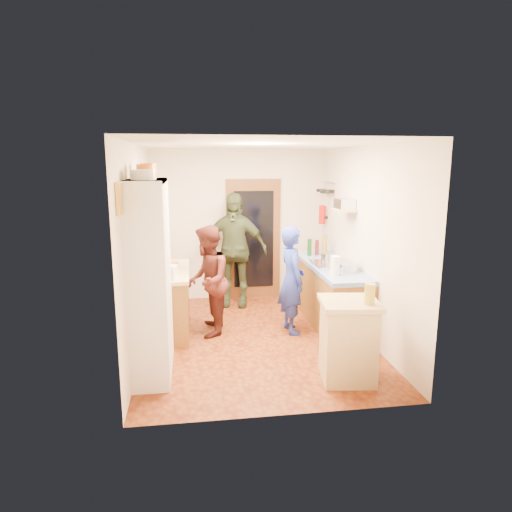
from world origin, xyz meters
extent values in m
cube|color=brown|center=(0.00, 0.00, -0.01)|extent=(3.00, 4.00, 0.02)
cube|color=silver|center=(0.00, 0.00, 2.61)|extent=(3.00, 4.00, 0.02)
cube|color=silver|center=(0.00, 2.01, 1.30)|extent=(3.00, 0.02, 2.60)
cube|color=silver|center=(0.00, -2.01, 1.30)|extent=(3.00, 0.02, 2.60)
cube|color=silver|center=(-1.51, 0.00, 1.30)|extent=(0.02, 4.00, 2.60)
cube|color=silver|center=(1.51, 0.00, 1.30)|extent=(0.02, 4.00, 2.60)
cube|color=brown|center=(0.25, 1.97, 1.05)|extent=(0.95, 0.06, 2.10)
cube|color=black|center=(0.25, 1.94, 1.05)|extent=(0.70, 0.02, 1.70)
cube|color=silver|center=(-1.30, -0.80, 1.10)|extent=(0.40, 1.20, 2.20)
cube|color=silver|center=(-1.30, -0.80, 2.18)|extent=(0.40, 1.14, 0.04)
cylinder|color=white|center=(-1.30, -1.09, 2.25)|extent=(0.25, 0.25, 0.11)
cylinder|color=orange|center=(-1.30, -0.80, 2.28)|extent=(0.20, 0.20, 0.16)
cylinder|color=orange|center=(-1.30, -0.44, 2.28)|extent=(0.19, 0.19, 0.17)
cube|color=brown|center=(-1.20, 0.45, 0.42)|extent=(0.60, 1.40, 0.85)
cube|color=#D8B882|center=(-1.20, 0.45, 0.88)|extent=(0.64, 1.44, 0.05)
cube|color=white|center=(-1.15, -0.08, 0.99)|extent=(0.28, 0.23, 0.18)
cylinder|color=white|center=(-1.25, 0.35, 1.00)|extent=(0.22, 0.22, 0.20)
cylinder|color=orange|center=(-1.12, 0.54, 0.94)|extent=(0.24, 0.24, 0.09)
cube|color=#D8B882|center=(-1.18, 0.98, 0.91)|extent=(0.36, 0.31, 0.02)
cube|color=brown|center=(1.20, 0.50, 0.42)|extent=(0.60, 2.20, 0.84)
cube|color=#0E45B7|center=(1.20, 0.50, 0.87)|extent=(0.62, 2.22, 0.06)
cube|color=silver|center=(1.20, 0.38, 0.92)|extent=(0.55, 0.58, 0.04)
cylinder|color=silver|center=(1.15, 0.50, 1.00)|extent=(0.18, 0.18, 0.12)
cylinder|color=#143F14|center=(1.05, 1.14, 1.04)|extent=(0.07, 0.07, 0.27)
cylinder|color=#591419|center=(1.18, 1.16, 1.03)|extent=(0.07, 0.07, 0.25)
cylinder|color=olive|center=(1.31, 1.17, 1.06)|extent=(0.09, 0.09, 0.32)
cylinder|color=white|center=(1.05, -0.19, 1.03)|extent=(0.12, 0.12, 0.26)
cylinder|color=silver|center=(1.30, 0.00, 0.96)|extent=(0.34, 0.34, 0.11)
cube|color=#D8B882|center=(0.84, -1.36, 0.43)|extent=(0.62, 0.62, 0.86)
cube|color=#D8B882|center=(0.84, -1.36, 0.89)|extent=(0.69, 0.69, 0.05)
cube|color=white|center=(0.80, -1.30, 0.90)|extent=(0.38, 0.32, 0.02)
cylinder|color=#AD9E2D|center=(1.01, -1.50, 1.02)|extent=(0.12, 0.12, 0.22)
cylinder|color=silver|center=(1.46, 1.52, 2.05)|extent=(0.02, 0.65, 0.02)
cylinder|color=black|center=(1.40, 1.35, 1.92)|extent=(0.18, 0.18, 0.05)
cylinder|color=black|center=(1.40, 1.55, 1.90)|extent=(0.16, 0.16, 0.05)
cylinder|color=black|center=(1.40, 1.75, 1.91)|extent=(0.17, 0.17, 0.05)
cube|color=#D8B882|center=(1.37, 0.45, 1.70)|extent=(0.26, 0.42, 0.03)
cube|color=silver|center=(1.37, 0.45, 1.79)|extent=(0.23, 0.31, 0.15)
cube|color=black|center=(1.47, 1.70, 1.45)|extent=(0.06, 0.10, 0.04)
cylinder|color=red|center=(1.41, 1.70, 1.50)|extent=(0.11, 0.11, 0.32)
cube|color=gold|center=(-1.48, -1.55, 2.05)|extent=(0.03, 0.25, 0.30)
imported|color=#213195|center=(0.58, 0.16, 0.76)|extent=(0.43, 0.59, 1.52)
imported|color=#431914|center=(-0.60, 0.28, 0.77)|extent=(0.66, 0.80, 1.54)
imported|color=#333D24|center=(-0.13, 1.54, 0.95)|extent=(1.19, 0.71, 1.90)
camera|label=1|loc=(-0.84, -5.89, 2.37)|focal=32.00mm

